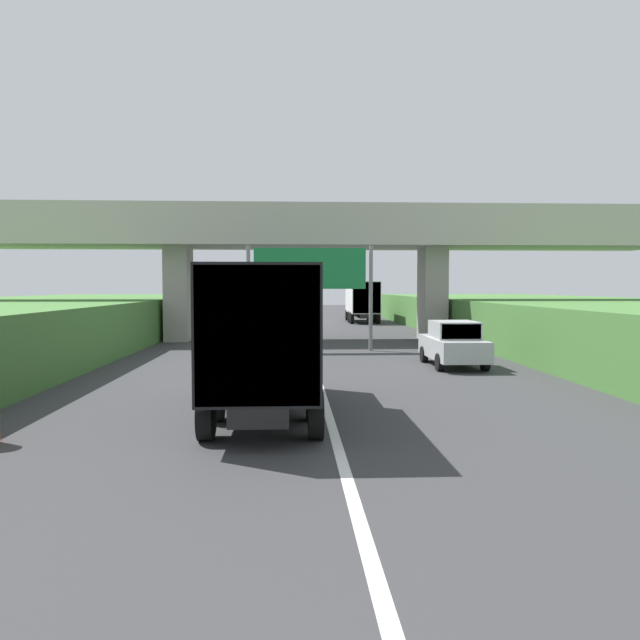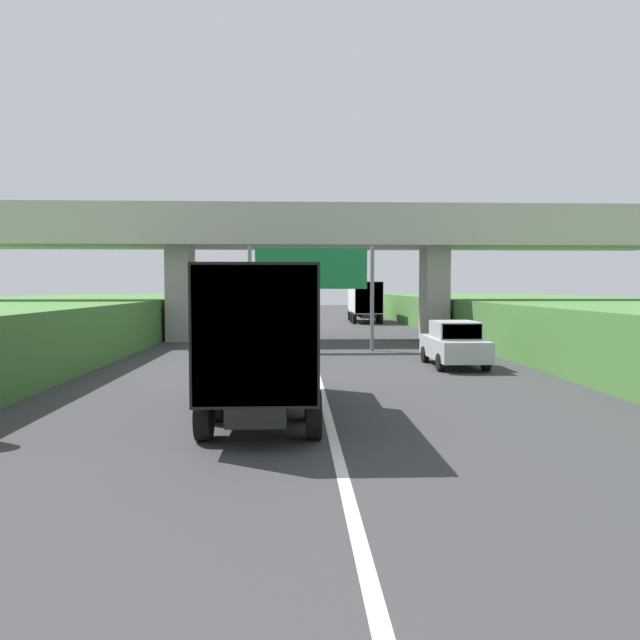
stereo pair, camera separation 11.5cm
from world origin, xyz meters
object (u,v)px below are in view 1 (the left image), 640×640
truck_white (362,299)px  car_silver (453,344)px  overhead_highway_sign (310,274)px  truck_black (266,333)px

truck_white → car_silver: truck_white is taller
truck_white → overhead_highway_sign: bearing=-102.6°
overhead_highway_sign → car_silver: (5.23, -5.70, -2.72)m
overhead_highway_sign → truck_black: 14.14m
car_silver → overhead_highway_sign: bearing=132.5°
truck_black → truck_white: bearing=79.9°
truck_white → car_silver: (0.12, -28.47, -1.08)m
overhead_highway_sign → car_silver: size_ratio=1.43×
truck_white → car_silver: bearing=-89.8°
truck_black → car_silver: size_ratio=1.78×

